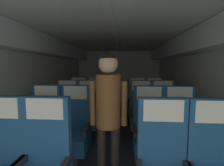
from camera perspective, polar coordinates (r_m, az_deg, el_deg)
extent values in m
cube|color=#2D3342|center=(3.56, 0.70, -18.24)|extent=(3.61, 7.25, 0.02)
cube|color=silver|center=(3.77, -26.14, -0.69)|extent=(0.08, 6.85, 2.10)
cube|color=silver|center=(3.61, 28.89, -1.09)|extent=(0.08, 6.85, 2.10)
cube|color=silver|center=(3.31, 0.74, 17.39)|extent=(3.49, 6.85, 0.06)
cube|color=silver|center=(6.70, 2.31, 2.54)|extent=(3.49, 0.06, 2.10)
cube|color=silver|center=(3.67, -23.61, 12.31)|extent=(0.37, 6.58, 0.36)
cube|color=silver|center=(3.52, 26.17, 12.48)|extent=(0.37, 6.58, 0.36)
cube|color=white|center=(3.31, 0.74, 16.71)|extent=(0.12, 6.17, 0.02)
cylinder|color=white|center=(3.58, 28.28, -0.42)|extent=(0.01, 0.26, 0.26)
cylinder|color=white|center=(5.19, 20.46, 1.65)|extent=(0.01, 0.26, 0.26)
cube|color=navy|center=(1.99, -33.70, -13.67)|extent=(0.45, 0.09, 0.69)
cube|color=silver|center=(1.89, -35.02, -7.32)|extent=(0.36, 0.01, 0.20)
cube|color=navy|center=(1.76, -21.79, -15.59)|extent=(0.45, 0.09, 0.69)
cube|color=silver|center=(1.65, -22.85, -8.51)|extent=(0.36, 0.01, 0.20)
cube|color=navy|center=(1.80, 31.93, -15.61)|extent=(0.45, 0.09, 0.69)
cube|color=silver|center=(1.69, 33.17, -8.68)|extent=(0.36, 0.01, 0.20)
cube|color=navy|center=(1.65, 17.12, -16.87)|extent=(0.45, 0.09, 0.69)
cube|color=silver|center=(1.53, 17.82, -9.41)|extent=(0.36, 0.01, 0.20)
cube|color=#38383D|center=(2.84, -23.16, -22.52)|extent=(0.16, 0.18, 0.23)
cube|color=navy|center=(2.73, -23.37, -18.20)|extent=(0.45, 0.50, 0.23)
cube|color=navy|center=(2.76, -21.80, -7.76)|extent=(0.45, 0.09, 0.69)
cube|color=#28282D|center=(2.57, -19.18, -14.64)|extent=(0.05, 0.42, 0.06)
cube|color=#28282D|center=(2.76, -27.62, -13.55)|extent=(0.05, 0.42, 0.06)
cube|color=silver|center=(2.67, -22.45, -3.08)|extent=(0.36, 0.01, 0.20)
cube|color=#38383D|center=(2.68, -13.48, -24.02)|extent=(0.16, 0.18, 0.23)
cube|color=navy|center=(2.57, -13.61, -19.49)|extent=(0.45, 0.50, 0.23)
cube|color=navy|center=(2.60, -12.49, -8.32)|extent=(0.45, 0.09, 0.69)
cube|color=#28282D|center=(2.43, -8.74, -15.56)|extent=(0.05, 0.42, 0.06)
cube|color=#28282D|center=(2.56, -18.46, -14.72)|extent=(0.05, 0.42, 0.06)
cube|color=silver|center=(2.51, -12.93, -3.36)|extent=(0.36, 0.01, 0.20)
cube|color=#38383D|center=(2.71, 23.29, -24.00)|extent=(0.16, 0.18, 0.23)
cube|color=navy|center=(2.60, 23.51, -19.52)|extent=(0.45, 0.50, 0.23)
cube|color=navy|center=(2.63, 22.41, -8.47)|extent=(0.45, 0.09, 0.69)
cube|color=#28282D|center=(2.60, 28.30, -14.81)|extent=(0.05, 0.42, 0.06)
cube|color=#28282D|center=(2.46, 18.84, -15.61)|extent=(0.05, 0.42, 0.06)
cube|color=silver|center=(2.54, 22.97, -3.57)|extent=(0.36, 0.01, 0.20)
cube|color=#38383D|center=(2.59, 13.08, -25.06)|extent=(0.16, 0.18, 0.23)
cube|color=navy|center=(2.48, 13.22, -20.43)|extent=(0.45, 0.50, 0.23)
cube|color=navy|center=(2.51, 12.70, -8.82)|extent=(0.45, 0.09, 0.69)
cube|color=#28282D|center=(2.44, 18.49, -15.73)|extent=(0.05, 0.42, 0.06)
cube|color=#28282D|center=(2.37, 8.03, -16.13)|extent=(0.05, 0.42, 0.06)
cube|color=silver|center=(2.42, 13.00, -3.70)|extent=(0.36, 0.01, 0.20)
cube|color=#38383D|center=(3.60, -16.03, -15.98)|extent=(0.16, 0.18, 0.23)
cube|color=#4C5666|center=(3.52, -16.14, -12.44)|extent=(0.45, 0.50, 0.23)
cube|color=#4C5666|center=(3.60, -15.23, -4.43)|extent=(0.45, 0.09, 0.69)
cube|color=#28282D|center=(3.40, -12.80, -9.40)|extent=(0.05, 0.42, 0.06)
cube|color=#28282D|center=(3.54, -19.53, -8.96)|extent=(0.05, 0.42, 0.06)
cube|color=silver|center=(3.52, -15.60, -0.79)|extent=(0.36, 0.01, 0.20)
cube|color=#38383D|center=(3.48, -8.87, -16.62)|extent=(0.16, 0.18, 0.23)
cube|color=#4C5666|center=(3.40, -8.93, -12.97)|extent=(0.45, 0.50, 0.23)
cube|color=#4C5666|center=(3.47, -8.30, -4.64)|extent=(0.45, 0.09, 0.69)
cube|color=#28282D|center=(3.30, -5.31, -9.75)|extent=(0.05, 0.42, 0.06)
cube|color=#28282D|center=(3.39, -12.57, -9.43)|extent=(0.05, 0.42, 0.06)
cube|color=silver|center=(3.39, -8.54, -0.88)|extent=(0.36, 0.01, 0.20)
cube|color=#38383D|center=(3.51, 17.75, -16.64)|extent=(0.16, 0.18, 0.23)
cube|color=#4C5666|center=(3.43, 17.87, -13.02)|extent=(0.45, 0.50, 0.23)
cube|color=#4C5666|center=(3.50, 17.30, -4.76)|extent=(0.45, 0.09, 0.69)
cube|color=#28282D|center=(3.42, 21.51, -9.54)|extent=(0.05, 0.42, 0.06)
cube|color=#28282D|center=(3.32, 14.35, -9.79)|extent=(0.05, 0.42, 0.06)
cube|color=silver|center=(3.42, 17.61, -1.03)|extent=(0.36, 0.01, 0.20)
cube|color=#38383D|center=(3.42, 10.23, -17.02)|extent=(0.16, 0.18, 0.23)
cube|color=#4C5666|center=(3.34, 10.30, -13.33)|extent=(0.45, 0.50, 0.23)
cube|color=#4C5666|center=(3.42, 10.06, -4.84)|extent=(0.45, 0.09, 0.69)
cube|color=#28282D|center=(3.31, 14.11, -9.84)|extent=(0.05, 0.42, 0.06)
cube|color=#28282D|center=(3.26, 6.58, -9.94)|extent=(0.05, 0.42, 0.06)
cube|color=silver|center=(3.34, 10.22, -1.02)|extent=(0.36, 0.01, 0.20)
cube|color=#38383D|center=(4.44, -12.03, -11.64)|extent=(0.16, 0.18, 0.23)
cube|color=#4C5666|center=(4.37, -12.10, -8.72)|extent=(0.45, 0.50, 0.23)
cube|color=#4C5666|center=(4.48, -11.51, -2.33)|extent=(0.45, 0.09, 0.69)
cube|color=#28282D|center=(4.27, -9.39, -6.17)|extent=(0.05, 0.42, 0.06)
cube|color=#28282D|center=(4.39, -14.86, -5.96)|extent=(0.05, 0.42, 0.06)
cube|color=silver|center=(4.40, -11.74, 0.61)|extent=(0.36, 0.01, 0.20)
cube|color=#38383D|center=(4.36, -6.08, -11.88)|extent=(0.16, 0.18, 0.23)
cube|color=#4C5666|center=(4.29, -6.11, -8.90)|extent=(0.45, 0.50, 0.23)
cube|color=#4C5666|center=(4.40, -5.71, -2.39)|extent=(0.45, 0.09, 0.69)
cube|color=#28282D|center=(4.21, -3.26, -6.27)|extent=(0.05, 0.42, 0.06)
cube|color=#28282D|center=(4.29, -8.97, -6.12)|extent=(0.05, 0.42, 0.06)
cube|color=silver|center=(4.32, -5.85, 0.61)|extent=(0.36, 0.01, 0.20)
cube|color=#38383D|center=(4.38, 14.92, -11.97)|extent=(0.16, 0.18, 0.23)
cube|color=#4C5666|center=(4.31, 15.00, -9.01)|extent=(0.45, 0.50, 0.23)
cube|color=#4C5666|center=(4.42, 14.64, -2.52)|extent=(0.45, 0.09, 0.69)
cube|color=#28282D|center=(4.31, 17.88, -6.27)|extent=(0.05, 0.42, 0.06)
cube|color=#28282D|center=(4.23, 12.21, -6.36)|extent=(0.05, 0.42, 0.06)
cube|color=silver|center=(4.34, 14.85, 0.47)|extent=(0.36, 0.01, 0.20)
cube|color=#38383D|center=(4.29, 8.93, -12.21)|extent=(0.16, 0.18, 0.23)
cube|color=#4C5666|center=(4.22, 8.98, -9.19)|extent=(0.45, 0.50, 0.23)
cube|color=#4C5666|center=(4.33, 8.83, -2.56)|extent=(0.45, 0.09, 0.69)
cube|color=#28282D|center=(4.20, 11.95, -6.43)|extent=(0.05, 0.42, 0.06)
cube|color=#28282D|center=(4.16, 6.07, -6.45)|extent=(0.05, 0.42, 0.06)
cube|color=silver|center=(4.25, 8.94, 0.48)|extent=(0.36, 0.01, 0.20)
cylinder|color=black|center=(2.09, -3.68, -24.74)|extent=(0.11, 0.11, 0.76)
cylinder|color=black|center=(2.08, 1.15, -24.93)|extent=(0.11, 0.11, 0.76)
cylinder|color=brown|center=(1.83, -1.33, -6.30)|extent=(0.28, 0.28, 0.60)
cylinder|color=brown|center=(1.86, -6.89, -7.07)|extent=(0.07, 0.07, 0.51)
cylinder|color=brown|center=(1.83, 4.34, -7.27)|extent=(0.07, 0.07, 0.51)
sphere|color=tan|center=(1.79, -1.36, 6.84)|extent=(0.22, 0.22, 0.22)
sphere|color=black|center=(1.79, -1.36, 8.21)|extent=(0.18, 0.18, 0.18)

